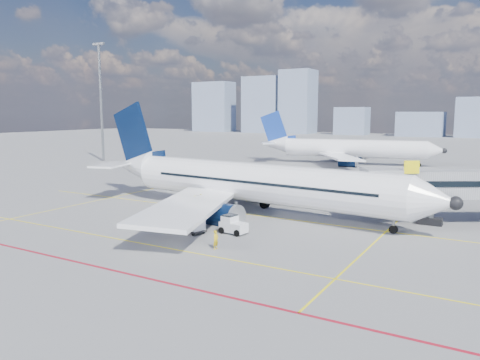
# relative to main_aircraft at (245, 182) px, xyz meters

# --- Properties ---
(ground) EXTENTS (420.00, 420.00, 0.00)m
(ground) POSITION_rel_main_aircraft_xyz_m (1.25, -9.08, -3.22)
(ground) COLOR gray
(ground) RESTS_ON ground
(apron_markings) EXTENTS (90.00, 35.12, 0.01)m
(apron_markings) POSITION_rel_main_aircraft_xyz_m (0.67, -12.99, -3.21)
(apron_markings) COLOR yellow
(apron_markings) RESTS_ON ground
(floodlight_mast_nw) EXTENTS (3.20, 0.61, 25.45)m
(floodlight_mast_nw) POSITION_rel_main_aircraft_xyz_m (-53.75, 30.92, 10.37)
(floodlight_mast_nw) COLOR slate
(floodlight_mast_nw) RESTS_ON ground
(distant_skyline) EXTENTS (258.30, 15.91, 31.99)m
(distant_skyline) POSITION_rel_main_aircraft_xyz_m (-22.79, 180.92, 9.19)
(distant_skyline) COLOR #7686A3
(distant_skyline) RESTS_ON ground
(main_aircraft) EXTENTS (42.30, 36.80, 12.36)m
(main_aircraft) POSITION_rel_main_aircraft_xyz_m (0.00, 0.00, 0.00)
(main_aircraft) COLOR white
(main_aircraft) RESTS_ON ground
(second_aircraft) EXTENTS (37.76, 32.70, 11.08)m
(second_aircraft) POSITION_rel_main_aircraft_xyz_m (-5.27, 51.67, 0.01)
(second_aircraft) COLOR white
(second_aircraft) RESTS_ON ground
(baggage_tug) EXTENTS (2.51, 1.70, 1.64)m
(baggage_tug) POSITION_rel_main_aircraft_xyz_m (3.59, -8.58, -2.43)
(baggage_tug) COLOR white
(baggage_tug) RESTS_ON ground
(cargo_dolly) EXTENTS (3.37, 2.13, 1.71)m
(cargo_dolly) POSITION_rel_main_aircraft_xyz_m (0.05, -10.15, -2.28)
(cargo_dolly) COLOR black
(cargo_dolly) RESTS_ON ground
(belt_loader) EXTENTS (5.97, 1.67, 2.44)m
(belt_loader) POSITION_rel_main_aircraft_xyz_m (-5.98, -5.25, -2.59)
(belt_loader) COLOR black
(belt_loader) RESTS_ON ground
(ramp_worker) EXTENTS (0.40, 0.58, 1.51)m
(ramp_worker) POSITION_rel_main_aircraft_xyz_m (4.94, -13.35, -2.46)
(ramp_worker) COLOR yellow
(ramp_worker) RESTS_ON ground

